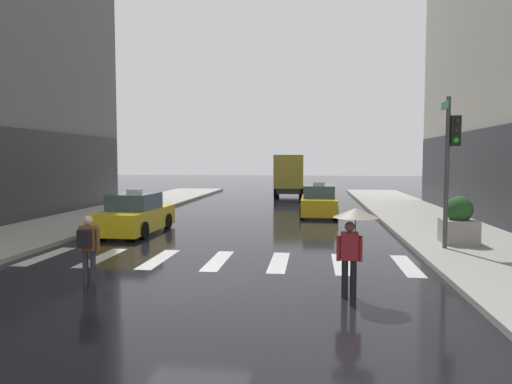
# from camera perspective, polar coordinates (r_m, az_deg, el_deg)

# --- Properties ---
(ground_plane) EXTENTS (160.00, 160.00, 0.00)m
(ground_plane) POSITION_cam_1_polar(r_m,az_deg,el_deg) (11.14, -7.80, -11.54)
(ground_plane) COLOR black
(crosswalk_markings) EXTENTS (11.30, 2.80, 0.01)m
(crosswalk_markings) POSITION_cam_1_polar(r_m,az_deg,el_deg) (13.97, -4.65, -8.32)
(crosswalk_markings) COLOR silver
(crosswalk_markings) RESTS_ON ground
(traffic_light_pole) EXTENTS (0.44, 0.84, 4.80)m
(traffic_light_pole) POSITION_cam_1_polar(r_m,az_deg,el_deg) (16.03, 22.61, 4.67)
(traffic_light_pole) COLOR #47474C
(traffic_light_pole) RESTS_ON curb_right
(taxi_lead) EXTENTS (2.02, 4.58, 1.80)m
(taxi_lead) POSITION_cam_1_polar(r_m,az_deg,el_deg) (19.60, -14.44, -2.77)
(taxi_lead) COLOR yellow
(taxi_lead) RESTS_ON ground
(taxi_second) EXTENTS (1.95, 4.55, 1.80)m
(taxi_second) POSITION_cam_1_polar(r_m,az_deg,el_deg) (25.17, 7.64, -1.22)
(taxi_second) COLOR yellow
(taxi_second) RESTS_ON ground
(box_truck) EXTENTS (2.51, 7.62, 3.35)m
(box_truck) POSITION_cam_1_polar(r_m,az_deg,el_deg) (37.95, 4.01, 2.22)
(box_truck) COLOR #2D2D2D
(box_truck) RESTS_ON ground
(pedestrian_with_umbrella) EXTENTS (0.96, 0.96, 1.94)m
(pedestrian_with_umbrella) POSITION_cam_1_polar(r_m,az_deg,el_deg) (10.22, 11.77, -4.29)
(pedestrian_with_umbrella) COLOR black
(pedestrian_with_umbrella) RESTS_ON ground
(pedestrian_with_backpack) EXTENTS (0.55, 0.43, 1.65)m
(pedestrian_with_backpack) POSITION_cam_1_polar(r_m,az_deg,el_deg) (11.79, -19.77, -6.03)
(pedestrian_with_backpack) COLOR #333338
(pedestrian_with_backpack) RESTS_ON ground
(planter_near_corner) EXTENTS (1.10, 1.10, 1.60)m
(planter_near_corner) POSITION_cam_1_polar(r_m,az_deg,el_deg) (17.25, 23.46, -3.37)
(planter_near_corner) COLOR #A8A399
(planter_near_corner) RESTS_ON curb_right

